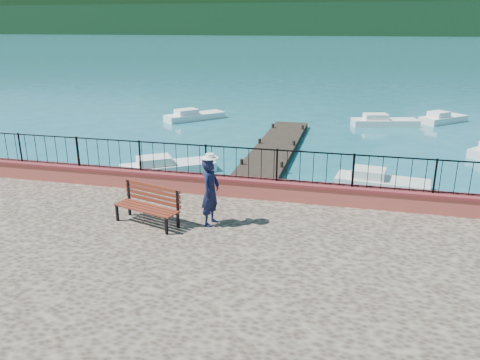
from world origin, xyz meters
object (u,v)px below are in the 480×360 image
at_px(boat_4, 385,120).
at_px(park_bench, 148,213).
at_px(person, 211,192).
at_px(boat_0, 168,164).
at_px(boat_5, 443,116).
at_px(boat_1, 382,179).
at_px(boat_3, 195,114).

bearing_deg(boat_4, park_bench, -123.24).
relative_size(person, boat_0, 0.44).
relative_size(person, boat_5, 0.54).
bearing_deg(park_bench, boat_4, 88.14).
xyz_separation_m(boat_0, boat_1, (9.07, -0.00, 0.00)).
xyz_separation_m(park_bench, boat_5, (10.90, 22.74, -1.11)).
distance_m(boat_0, boat_3, 12.13).
height_order(person, boat_5, person).
bearing_deg(person, boat_5, -14.18).
bearing_deg(boat_1, park_bench, -121.09).
bearing_deg(boat_3, person, -116.78).
bearing_deg(boat_3, boat_4, -42.69).
height_order(person, boat_1, person).
bearing_deg(boat_4, boat_5, 14.10).
xyz_separation_m(person, boat_3, (-7.15, 19.32, -1.70)).
bearing_deg(person, boat_3, 28.66).
height_order(boat_1, boat_4, same).
bearing_deg(boat_1, boat_5, 80.84).
xyz_separation_m(person, boat_1, (4.75, 7.52, -1.70)).
bearing_deg(boat_1, boat_4, 94.66).
bearing_deg(boat_3, boat_0, -123.59).
bearing_deg(boat_5, park_bench, -158.62).
xyz_separation_m(person, boat_5, (9.28, 22.36, -1.70)).
bearing_deg(person, boat_4, -6.69).
relative_size(boat_0, boat_5, 1.22).
height_order(person, boat_4, person).
xyz_separation_m(boat_1, boat_3, (-11.90, 11.80, 0.00)).
height_order(boat_1, boat_3, same).
bearing_deg(boat_5, boat_0, -175.51).
bearing_deg(boat_3, boat_1, -91.85).
height_order(boat_0, boat_5, same).
xyz_separation_m(boat_3, boat_4, (12.60, 0.97, 0.00)).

